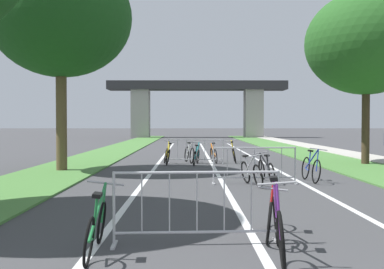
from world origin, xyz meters
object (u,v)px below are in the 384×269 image
(bicycle_black_1, at_px, (266,170))
(bicycle_teal_5, at_px, (196,156))
(bicycle_silver_7, at_px, (251,173))
(bicycle_green_4, at_px, (96,227))
(crowd_barrier_third, at_px, (196,151))
(crowd_barrier_nearest, at_px, (197,208))
(bicycle_orange_8, at_px, (214,154))
(bicycle_yellow_10, at_px, (234,154))
(bicycle_yellow_0, at_px, (167,156))
(crowd_barrier_second, at_px, (254,165))
(bicycle_blue_3, at_px, (311,168))
(bicycle_purple_2, at_px, (278,227))
(bicycle_white_6, at_px, (189,154))
(tree_right_cypress_far, at_px, (366,43))
(bicycle_red_9, at_px, (270,213))
(tree_left_pine_near, at_px, (61,17))

(bicycle_black_1, relative_size, bicycle_teal_5, 1.01)
(bicycle_silver_7, bearing_deg, bicycle_green_4, 53.34)
(crowd_barrier_third, relative_size, bicycle_green_4, 1.43)
(crowd_barrier_nearest, xyz_separation_m, bicycle_orange_8, (0.96, 13.51, -0.16))
(crowd_barrier_third, distance_m, bicycle_teal_5, 0.59)
(crowd_barrier_nearest, height_order, bicycle_yellow_10, crowd_barrier_nearest)
(bicycle_yellow_10, bearing_deg, bicycle_yellow_0, -159.45)
(crowd_barrier_second, xyz_separation_m, bicycle_blue_3, (1.74, 0.50, -0.13))
(bicycle_purple_2, xyz_separation_m, bicycle_orange_8, (-0.08, 14.10, -0.03))
(crowd_barrier_nearest, xyz_separation_m, bicycle_white_6, (-0.10, 13.53, -0.14))
(tree_right_cypress_far, xyz_separation_m, bicycle_red_9, (-6.06, -11.91, -4.66))
(bicycle_yellow_0, height_order, bicycle_blue_3, bicycle_blue_3)
(bicycle_blue_3, xyz_separation_m, bicycle_red_9, (-2.37, -6.53, -0.04))
(bicycle_white_6, xyz_separation_m, bicycle_yellow_10, (1.96, 0.06, -0.00))
(bicycle_teal_5, bearing_deg, bicycle_yellow_0, -179.80)
(bicycle_white_6, height_order, bicycle_red_9, bicycle_white_6)
(bicycle_teal_5, height_order, bicycle_silver_7, bicycle_teal_5)
(bicycle_blue_3, bearing_deg, bicycle_yellow_0, -54.08)
(tree_left_pine_near, xyz_separation_m, bicycle_green_4, (3.34, -10.45, -5.14))
(bicycle_orange_8, distance_m, bicycle_yellow_10, 0.90)
(crowd_barrier_third, bearing_deg, bicycle_blue_3, -61.12)
(crowd_barrier_nearest, distance_m, crowd_barrier_second, 6.77)
(crowd_barrier_nearest, relative_size, bicycle_red_9, 1.50)
(crowd_barrier_third, height_order, bicycle_black_1, crowd_barrier_third)
(crowd_barrier_third, bearing_deg, tree_right_cypress_far, -5.35)
(crowd_barrier_third, xyz_separation_m, bicycle_silver_7, (1.44, -6.93, -0.16))
(tree_left_pine_near, relative_size, bicycle_red_9, 4.73)
(crowd_barrier_nearest, bearing_deg, crowd_barrier_third, 89.26)
(bicycle_yellow_10, bearing_deg, bicycle_green_4, -99.68)
(bicycle_black_1, distance_m, bicycle_orange_8, 6.66)
(bicycle_black_1, height_order, bicycle_teal_5, bicycle_teal_5)
(bicycle_yellow_0, bearing_deg, bicycle_orange_8, 14.82)
(crowd_barrier_nearest, height_order, bicycle_green_4, crowd_barrier_nearest)
(bicycle_black_1, height_order, bicycle_purple_2, bicycle_purple_2)
(bicycle_yellow_0, distance_m, bicycle_white_6, 1.26)
(bicycle_yellow_0, xyz_separation_m, bicycle_yellow_10, (2.88, 0.91, 0.00))
(crowd_barrier_second, distance_m, bicycle_orange_8, 7.02)
(bicycle_blue_3, height_order, bicycle_red_9, bicycle_blue_3)
(bicycle_yellow_0, height_order, bicycle_white_6, bicycle_yellow_0)
(crowd_barrier_third, bearing_deg, bicycle_yellow_0, -162.01)
(bicycle_black_1, relative_size, bicycle_yellow_10, 1.03)
(crowd_barrier_nearest, bearing_deg, bicycle_purple_2, -29.55)
(bicycle_purple_2, xyz_separation_m, bicycle_yellow_10, (0.81, 14.18, -0.02))
(tree_right_cypress_far, height_order, bicycle_black_1, tree_right_cypress_far)
(bicycle_yellow_0, relative_size, bicycle_red_9, 1.03)
(tree_right_cypress_far, distance_m, crowd_barrier_nearest, 15.03)
(bicycle_blue_3, bearing_deg, crowd_barrier_third, -63.91)
(tree_right_cypress_far, height_order, bicycle_white_6, tree_right_cypress_far)
(bicycle_purple_2, bearing_deg, bicycle_blue_3, -100.18)
(bicycle_black_1, bearing_deg, bicycle_silver_7, -130.13)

